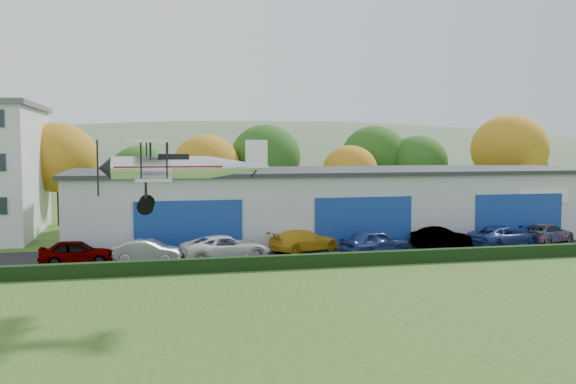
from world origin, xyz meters
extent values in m
plane|color=#2F561B|center=(0.00, 0.00, 0.00)|extent=(300.00, 300.00, 0.00)
cube|color=black|center=(3.00, 21.00, 0.03)|extent=(48.00, 9.00, 0.05)
cube|color=black|center=(3.00, 16.20, 0.40)|extent=(46.00, 0.60, 0.80)
cube|color=#B2B7BC|center=(5.00, 28.00, 2.50)|extent=(40.00, 12.00, 5.00)
cube|color=#2D3033|center=(5.00, 28.00, 5.15)|extent=(40.60, 12.60, 0.30)
cube|color=navy|center=(-7.00, 21.95, 1.80)|extent=(7.00, 0.12, 3.60)
cube|color=navy|center=(5.00, 21.95, 1.80)|extent=(7.00, 0.12, 3.60)
cube|color=navy|center=(17.00, 21.95, 1.80)|extent=(7.00, 0.12, 3.60)
cylinder|color=#3D2614|center=(-17.00, 40.00, 1.57)|extent=(0.36, 0.36, 3.15)
ellipsoid|color=#965512|center=(-17.00, 40.00, 6.03)|extent=(6.84, 6.84, 6.16)
cylinder|color=#3D2614|center=(-10.00, 38.00, 1.22)|extent=(0.36, 0.36, 2.45)
ellipsoid|color=#1E4C14|center=(-10.00, 38.00, 4.69)|extent=(5.32, 5.32, 4.79)
cylinder|color=#3D2614|center=(-4.00, 40.00, 1.40)|extent=(0.36, 0.36, 2.80)
ellipsoid|color=#965512|center=(-4.00, 40.00, 5.36)|extent=(6.08, 6.08, 5.47)
cylinder|color=#3D2614|center=(2.00, 42.00, 1.57)|extent=(0.36, 0.36, 3.15)
ellipsoid|color=#1E4C14|center=(2.00, 42.00, 6.03)|extent=(6.84, 6.84, 6.16)
cylinder|color=#3D2614|center=(10.00, 40.00, 1.22)|extent=(0.36, 0.36, 2.45)
ellipsoid|color=#965512|center=(10.00, 40.00, 4.69)|extent=(5.32, 5.32, 4.79)
cylinder|color=#3D2614|center=(18.00, 42.00, 1.40)|extent=(0.36, 0.36, 2.80)
ellipsoid|color=#1E4C14|center=(18.00, 42.00, 5.36)|extent=(6.08, 6.08, 5.47)
cylinder|color=#3D2614|center=(26.00, 38.00, 1.75)|extent=(0.36, 0.36, 3.50)
ellipsoid|color=#965512|center=(26.00, 38.00, 6.70)|extent=(7.60, 7.60, 6.84)
cylinder|color=#3D2614|center=(30.00, 42.00, 1.22)|extent=(0.36, 0.36, 2.45)
ellipsoid|color=#1E4C14|center=(30.00, 42.00, 4.69)|extent=(5.32, 5.32, 4.79)
cylinder|color=#3D2614|center=(14.00, 44.00, 1.57)|extent=(0.36, 0.36, 3.15)
ellipsoid|color=#1E4C14|center=(14.00, 44.00, 6.03)|extent=(6.84, 6.84, 6.16)
ellipsoid|color=#4C6642|center=(20.00, 140.00, -15.40)|extent=(320.00, 196.00, 56.00)
ellipsoid|color=#4C6642|center=(90.00, 140.00, -9.90)|extent=(240.00, 126.00, 36.00)
imported|color=gray|center=(-13.87, 20.16, 0.78)|extent=(4.32, 1.78, 1.47)
imported|color=silver|center=(-9.58, 19.60, 0.75)|extent=(4.49, 2.80, 1.40)
imported|color=silver|center=(-4.91, 19.46, 0.83)|extent=(5.96, 3.55, 1.55)
imported|color=gold|center=(0.67, 21.59, 0.78)|extent=(5.40, 3.70, 1.45)
imported|color=navy|center=(4.86, 19.36, 0.86)|extent=(5.13, 3.29, 1.63)
imported|color=gray|center=(10.33, 20.75, 0.76)|extent=(4.57, 2.71, 1.42)
imported|color=navy|center=(14.58, 19.96, 0.82)|extent=(6.03, 4.06, 1.53)
imported|color=gray|center=(19.00, 21.36, 0.74)|extent=(5.13, 3.71, 1.38)
cylinder|color=silver|center=(-9.19, 8.38, 6.26)|extent=(4.24, 1.21, 0.99)
cone|color=silver|center=(-5.89, 8.21, 6.26)|extent=(2.47, 1.12, 0.99)
cone|color=black|center=(-11.56, 8.50, 6.26)|extent=(0.60, 1.02, 0.99)
cube|color=#9E0908|center=(-8.86, 8.36, 6.32)|extent=(4.68, 1.25, 0.07)
cube|color=black|center=(-8.64, 8.35, 6.73)|extent=(1.36, 0.73, 0.28)
cube|color=silver|center=(-9.41, 8.39, 5.93)|extent=(1.78, 8.00, 0.11)
cube|color=silver|center=(-9.63, 8.40, 7.42)|extent=(1.92, 8.45, 0.11)
cylinder|color=black|center=(-10.05, 5.55, 6.68)|extent=(0.07, 0.07, 1.43)
cylinder|color=black|center=(-9.06, 5.50, 6.68)|extent=(0.07, 0.07, 1.43)
cylinder|color=black|center=(-9.76, 11.28, 6.68)|extent=(0.07, 0.07, 1.43)
cylinder|color=black|center=(-8.77, 11.23, 6.68)|extent=(0.07, 0.07, 1.43)
cylinder|color=black|center=(-9.65, 8.01, 7.04)|extent=(0.08, 0.24, 0.82)
cylinder|color=black|center=(-9.61, 8.78, 7.04)|extent=(0.08, 0.24, 0.82)
cylinder|color=black|center=(-9.88, 7.94, 5.33)|extent=(0.12, 0.77, 1.35)
cylinder|color=black|center=(-9.83, 8.88, 5.33)|extent=(0.12, 0.77, 1.35)
cylinder|color=black|center=(-9.85, 8.41, 4.67)|extent=(0.18, 2.10, 0.08)
cylinder|color=black|center=(-9.90, 7.42, 4.67)|extent=(0.71, 0.19, 0.71)
cylinder|color=black|center=(-9.80, 9.40, 4.67)|extent=(0.71, 0.19, 0.71)
cylinder|color=black|center=(-5.12, 8.17, 5.99)|extent=(0.41, 0.09, 0.47)
cube|color=silver|center=(-5.12, 8.17, 6.32)|extent=(1.14, 2.91, 0.07)
cube|color=silver|center=(-5.01, 8.16, 6.87)|extent=(0.99, 0.12, 1.21)
cube|color=black|center=(-11.86, 8.51, 6.26)|extent=(0.07, 0.14, 2.43)
camera|label=1|loc=(-10.19, -20.62, 7.37)|focal=40.80mm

